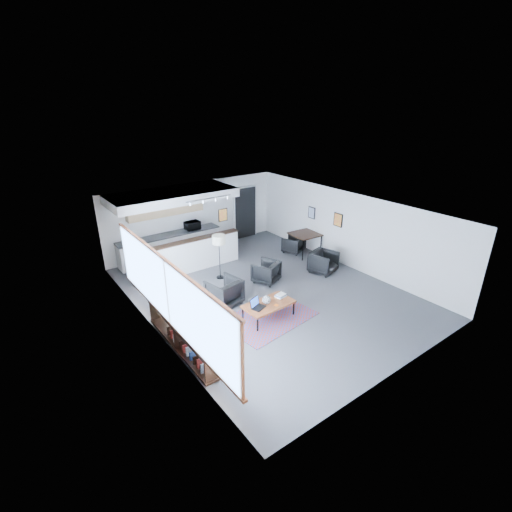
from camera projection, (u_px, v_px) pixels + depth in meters
room at (266, 253)px, 10.81m from camera, size 7.02×9.02×2.62m
window at (168, 295)px, 8.19m from camera, size 0.10×5.95×1.66m
console at (181, 338)px, 8.62m from camera, size 0.35×3.00×0.80m
kitchenette at (174, 225)px, 12.87m from camera, size 4.20×1.96×2.60m
doorway at (245, 212)px, 15.42m from camera, size 1.10×0.12×2.15m
track_light at (209, 199)px, 11.63m from camera, size 1.60×0.07×0.15m
wall_art_lower at (338, 220)px, 12.89m from camera, size 0.03×0.38×0.48m
wall_art_upper at (312, 213)px, 13.87m from camera, size 0.03×0.34×0.44m
kilim_rug at (268, 317)px, 9.99m from camera, size 2.55×1.89×0.01m
coffee_table at (269, 304)px, 9.83m from camera, size 1.39×0.79×0.44m
laptop at (257, 305)px, 9.61m from camera, size 0.44×0.40×0.26m
ceramic_pot at (266, 300)px, 9.76m from camera, size 0.23×0.23×0.23m
book_stack at (281, 295)px, 10.14m from camera, size 0.32×0.27×0.09m
coaster at (276, 305)px, 9.73m from camera, size 0.13×0.13×0.01m
armchair_left at (224, 291)px, 10.49m from camera, size 0.97×0.93×0.86m
armchair_right at (266, 271)px, 11.80m from camera, size 0.96×0.94×0.77m
floor_lamp at (219, 241)px, 11.72m from camera, size 0.47×0.47×1.48m
dining_table at (305, 235)px, 13.78m from camera, size 1.03×1.03×0.82m
dining_chair_near at (323, 263)px, 12.47m from camera, size 0.82×0.79×0.69m
dining_chair_far at (293, 245)px, 14.12m from camera, size 0.75×0.73×0.60m
microwave at (192, 224)px, 13.80m from camera, size 0.57×0.34×0.37m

